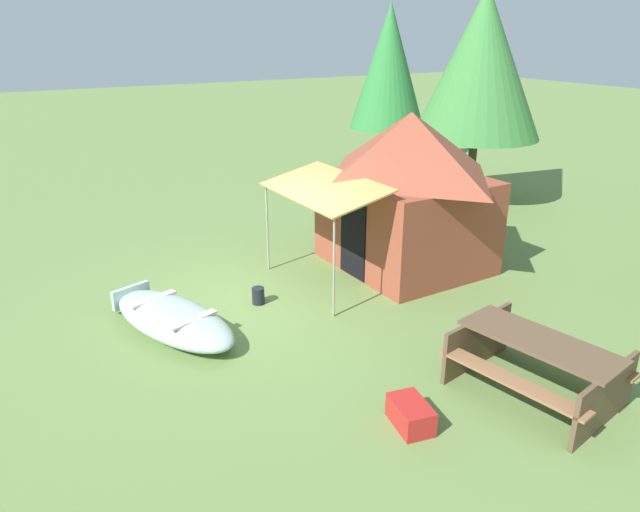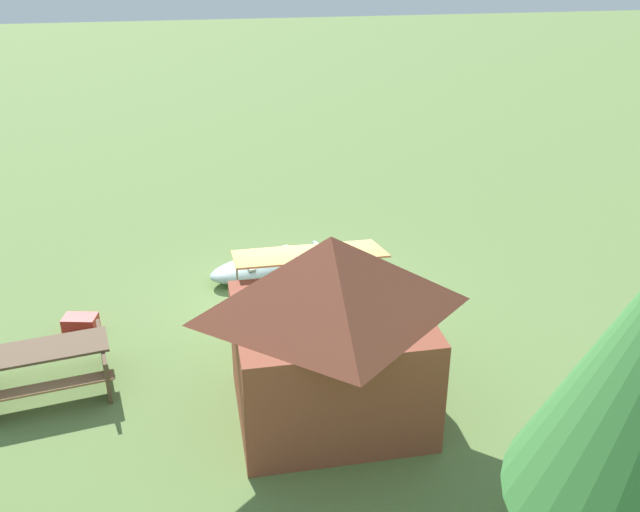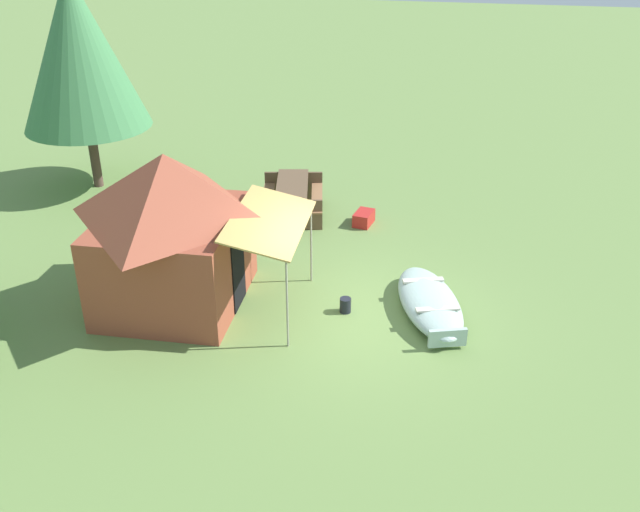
% 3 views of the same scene
% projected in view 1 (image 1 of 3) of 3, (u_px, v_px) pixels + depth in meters
% --- Properties ---
extents(ground_plane, '(80.00, 80.00, 0.00)m').
position_uv_depth(ground_plane, '(254.00, 301.00, 10.03)').
color(ground_plane, olive).
extents(beached_rowboat, '(2.79, 1.79, 0.44)m').
position_uv_depth(beached_rowboat, '(173.00, 319.00, 8.94)').
color(beached_rowboat, '#A2BBB4').
rests_on(beached_rowboat, ground_plane).
extents(canvas_cabin_tent, '(3.05, 3.88, 2.95)m').
position_uv_depth(canvas_cabin_tent, '(407.00, 189.00, 11.04)').
color(canvas_cabin_tent, brown).
rests_on(canvas_cabin_tent, ground_plane).
extents(picnic_table, '(2.19, 1.78, 0.78)m').
position_uv_depth(picnic_table, '(537.00, 360.00, 7.34)').
color(picnic_table, brown).
rests_on(picnic_table, ground_plane).
extents(cooler_box, '(0.65, 0.48, 0.31)m').
position_uv_depth(cooler_box, '(411.00, 414.00, 6.85)').
color(cooler_box, red).
rests_on(cooler_box, ground_plane).
extents(fuel_can, '(0.26, 0.26, 0.29)m').
position_uv_depth(fuel_can, '(258.00, 296.00, 9.90)').
color(fuel_can, black).
rests_on(fuel_can, ground_plane).
extents(pine_tree_back_left, '(3.15, 3.15, 5.31)m').
position_uv_depth(pine_tree_back_left, '(481.00, 64.00, 14.35)').
color(pine_tree_back_left, '#443424').
rests_on(pine_tree_back_left, ground_plane).
extents(pine_tree_side, '(2.35, 2.35, 5.07)m').
position_uv_depth(pine_tree_side, '(389.00, 67.00, 18.04)').
color(pine_tree_side, brown).
rests_on(pine_tree_side, ground_plane).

